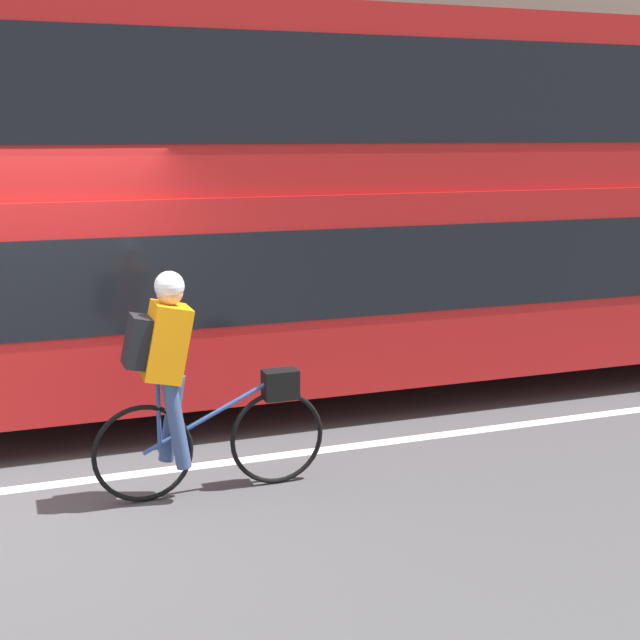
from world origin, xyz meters
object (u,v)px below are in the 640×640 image
at_px(bus, 480,186).
at_px(cyclist_on_bike, 186,378).
at_px(trash_bin, 295,285).
at_px(street_sign_post, 115,213).

xyz_separation_m(bus, cyclist_on_bike, (-3.67, -2.28, -1.16)).
relative_size(bus, trash_bin, 14.42).
bearing_deg(street_sign_post, bus, -41.54).
height_order(bus, cyclist_on_bike, bus).
distance_m(trash_bin, street_sign_post, 2.61).
relative_size(bus, street_sign_post, 4.50).
distance_m(cyclist_on_bike, street_sign_post, 5.39).
distance_m(bus, cyclist_on_bike, 4.48).
bearing_deg(street_sign_post, trash_bin, 0.14).
bearing_deg(cyclist_on_bike, trash_bin, 63.91).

